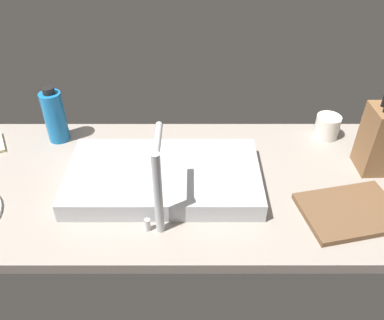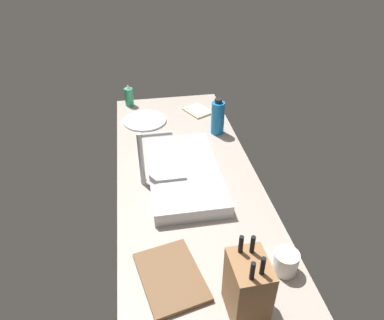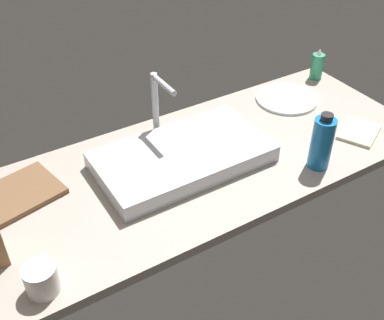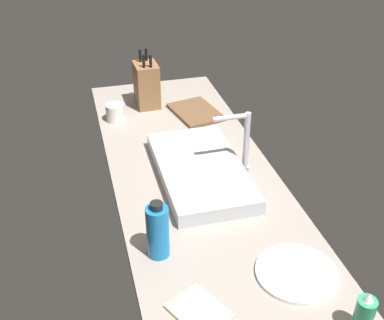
{
  "view_description": "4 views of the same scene",
  "coord_description": "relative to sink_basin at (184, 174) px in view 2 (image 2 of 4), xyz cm",
  "views": [
    {
      "loc": [
        -4.58,
        96.82,
        87.72
      ],
      "look_at": [
        -4.62,
        -1.7,
        10.47
      ],
      "focal_mm": 37.31,
      "sensor_mm": 36.0,
      "label": 1
    },
    {
      "loc": [
        -129.75,
        21.02,
        108.3
      ],
      "look_at": [
        4.76,
        -2.06,
        13.45
      ],
      "focal_mm": 33.69,
      "sensor_mm": 36.0,
      "label": 2
    },
    {
      "loc": [
        -61.75,
        -111.8,
        106.87
      ],
      "look_at": [
        4.03,
        -4.53,
        9.49
      ],
      "focal_mm": 44.64,
      "sensor_mm": 36.0,
      "label": 3
    },
    {
      "loc": [
        163.75,
        -43.49,
        117.14
      ],
      "look_at": [
        -0.55,
        -0.26,
        9.12
      ],
      "focal_mm": 46.18,
      "sensor_mm": 36.0,
      "label": 4
    }
  ],
  "objects": [
    {
      "name": "dish_towel",
      "position": [
        66.92,
        -19.04,
        -2.46
      ],
      "size": [
        20.55,
        18.91,
        1.2
      ],
      "primitive_type": "cube",
      "rotation": [
        0.0,
        0.0,
        0.47
      ],
      "color": "beige",
      "rests_on": "countertop_slab"
    },
    {
      "name": "cutting_board",
      "position": [
        -54.89,
        12.89,
        -2.16
      ],
      "size": [
        31.4,
        25.38,
        1.8
      ],
      "primitive_type": "cube",
      "rotation": [
        0.0,
        0.0,
        0.21
      ],
      "color": "brown",
      "rests_on": "countertop_slab"
    },
    {
      "name": "knife_block",
      "position": [
        -70.76,
        -8.75,
        8.39
      ],
      "size": [
        14.91,
        11.74,
        28.73
      ],
      "rotation": [
        0.0,
        0.0,
        0.04
      ],
      "color": "brown",
      "rests_on": "countertop_slab"
    },
    {
      "name": "water_bottle",
      "position": [
        39.68,
        -25.33,
        6.65
      ],
      "size": [
        7.45,
        7.45,
        20.91
      ],
      "color": "#1970B7",
      "rests_on": "countertop_slab"
    },
    {
      "name": "sink_basin",
      "position": [
        0.0,
        0.0,
        0.0
      ],
      "size": [
        59.61,
        32.61,
        6.12
      ],
      "primitive_type": "cube",
      "color": "#B7BABF",
      "rests_on": "countertop_slab"
    },
    {
      "name": "dinner_plate",
      "position": [
        59.82,
        14.7,
        -2.46
      ],
      "size": [
        25.89,
        25.89,
        1.2
      ],
      "primitive_type": "cylinder",
      "color": "white",
      "rests_on": "countertop_slab"
    },
    {
      "name": "soap_bottle",
      "position": [
        83.81,
        22.97,
        3.17
      ],
      "size": [
        5.53,
        5.53,
        14.28
      ],
      "color": "#2D9966",
      "rests_on": "countertop_slab"
    },
    {
      "name": "coffee_mug",
      "position": [
        -58.17,
        -27.03,
        1.14
      ],
      "size": [
        8.77,
        8.77,
        8.4
      ],
      "primitive_type": "cylinder",
      "color": "silver",
      "rests_on": "countertop_slab"
    },
    {
      "name": "countertop_slab",
      "position": [
        -4.18,
        -1.99,
        -4.81
      ],
      "size": [
        190.75,
        66.41,
        3.5
      ],
      "primitive_type": "cube",
      "color": "gray",
      "rests_on": "ground"
    },
    {
      "name": "faucet",
      "position": [
        0.18,
        17.2,
        12.95
      ],
      "size": [
        5.5,
        15.49,
        26.69
      ],
      "color": "#B7BABF",
      "rests_on": "countertop_slab"
    }
  ]
}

